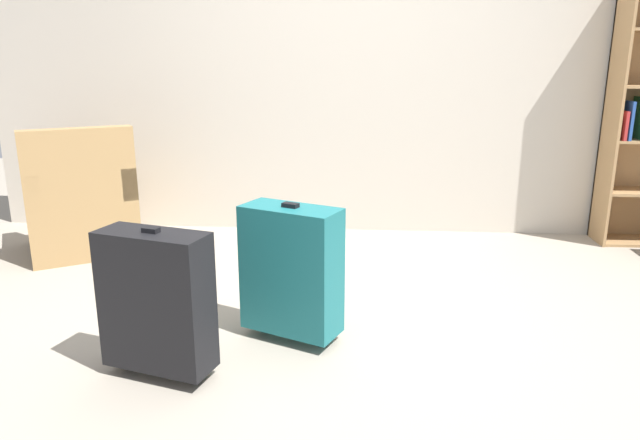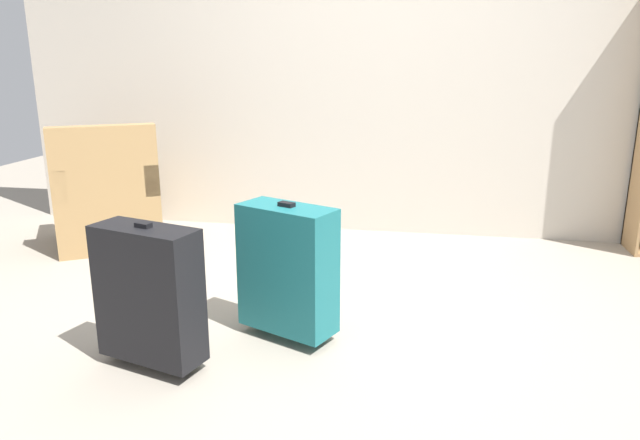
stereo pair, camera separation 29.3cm
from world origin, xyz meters
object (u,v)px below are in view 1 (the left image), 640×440
Objects in this scene: armchair at (81,208)px; mug at (163,253)px; suitcase_black at (156,301)px; suitcase_teal at (291,270)px.

mug is (0.63, -0.16, -0.27)m from armchair.
suitcase_teal is (0.52, 0.39, 0.01)m from suitcase_black.
armchair reaches higher than suitcase_teal.
armchair reaches higher than mug.
suitcase_teal is (1.65, -1.25, 0.04)m from armchair.
armchair is 8.03× the size of mug.
suitcase_black is (1.12, -1.65, 0.03)m from armchair.
suitcase_black is (0.50, -1.49, 0.30)m from mug.
armchair is 2.07m from suitcase_teal.
armchair is 1.99m from suitcase_black.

